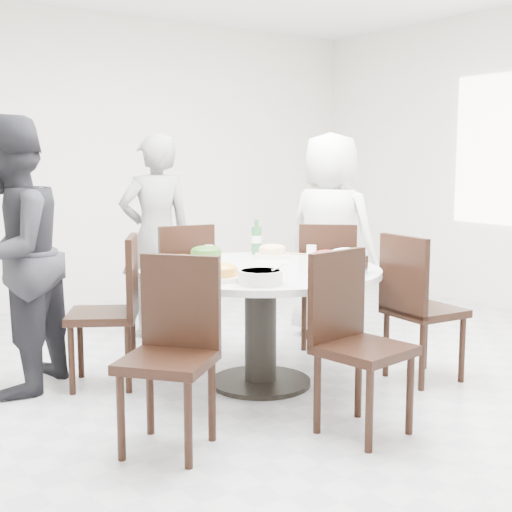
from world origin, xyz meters
TOP-DOWN VIEW (x-y plane):
  - floor at (0.00, 0.00)m, footprint 6.00×6.00m
  - wall_back at (0.00, 3.00)m, footprint 6.00×0.01m
  - dining_table at (-0.21, -0.03)m, footprint 1.50×1.50m
  - chair_ne at (0.76, 0.45)m, footprint 0.59×0.59m
  - chair_n at (-0.22, 1.02)m, footprint 0.47×0.47m
  - chair_nw at (-1.03, 0.53)m, footprint 0.57×0.57m
  - chair_sw at (-1.17, -0.60)m, footprint 0.59×0.59m
  - chair_s at (-0.24, -1.00)m, footprint 0.48×0.48m
  - chair_se at (0.73, -0.55)m, footprint 0.46×0.46m
  - diner_right at (0.96, 0.65)m, footprint 0.76×0.93m
  - diner_middle at (-0.16, 1.48)m, footprint 0.65×0.49m
  - diner_left at (-1.52, 0.74)m, footprint 1.03×1.03m
  - dish_greens at (-0.30, 0.47)m, footprint 0.26×0.26m
  - dish_pale at (0.13, 0.31)m, footprint 0.24×0.24m
  - dish_orange at (-0.66, 0.17)m, footprint 0.28×0.28m
  - dish_redbrown at (0.22, -0.17)m, footprint 0.26×0.26m
  - dish_tofu at (-0.65, -0.24)m, footprint 0.29×0.29m
  - rice_bowl at (0.12, -0.46)m, footprint 0.26×0.26m
  - soup_bowl at (-0.53, -0.48)m, footprint 0.25×0.25m
  - beverage_bottle at (0.13, 0.50)m, footprint 0.07×0.07m
  - tea_cups at (-0.18, 0.58)m, footprint 0.07×0.07m
  - chopsticks at (-0.21, 0.66)m, footprint 0.24×0.04m

SIDE VIEW (x-z plane):
  - floor at x=0.00m, z-range -0.01..0.01m
  - dining_table at x=-0.21m, z-range 0.00..0.75m
  - chair_ne at x=0.76m, z-range 0.00..0.95m
  - chair_n at x=-0.22m, z-range 0.00..0.95m
  - chair_nw at x=-1.03m, z-range 0.00..0.95m
  - chair_sw at x=-1.17m, z-range 0.00..0.95m
  - chair_s at x=-0.24m, z-range 0.00..0.95m
  - chair_se at x=0.73m, z-range 0.00..0.95m
  - chopsticks at x=-0.21m, z-range 0.75..0.76m
  - dish_redbrown at x=0.22m, z-range 0.75..0.81m
  - dish_pale at x=0.13m, z-range 0.75..0.81m
  - dish_greens at x=-0.30m, z-range 0.75..0.82m
  - dish_tofu at x=-0.65m, z-range 0.75..0.82m
  - soup_bowl at x=-0.53m, z-range 0.75..0.83m
  - dish_orange at x=-0.66m, z-range 0.75..0.83m
  - tea_cups at x=-0.18m, z-range 0.75..0.83m
  - rice_bowl at x=0.12m, z-range 0.75..0.86m
  - diner_middle at x=-0.16m, z-range 0.00..1.62m
  - diner_right at x=0.96m, z-range 0.00..1.62m
  - diner_left at x=-1.52m, z-range 0.00..1.69m
  - beverage_bottle at x=0.13m, z-range 0.75..1.00m
  - wall_back at x=0.00m, z-range 0.00..2.80m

